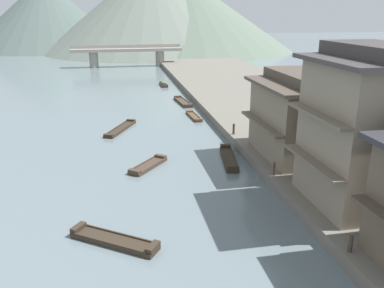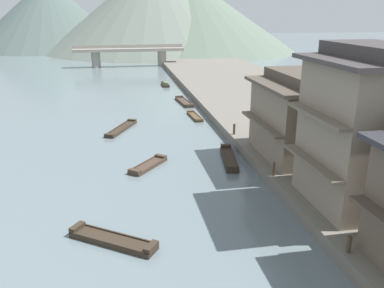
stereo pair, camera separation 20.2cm
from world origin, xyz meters
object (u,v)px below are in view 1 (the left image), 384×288
object	(u,v)px
boat_midriver_upstream	(183,102)
house_waterfront_tall	(302,116)
boat_moored_far	(114,240)
boat_upstream_distant	(229,159)
boat_moored_nearest	(121,129)
mooring_post_dock_far	(234,129)
boat_midriver_drifting	(148,165)
stone_bridge	(127,53)
boat_moored_third	(164,84)
mooring_post_dock_near	(351,244)
boat_moored_second	(194,117)
mooring_post_dock_mid	(274,168)
house_waterfront_second	(370,128)

from	to	relation	value
boat_midriver_upstream	house_waterfront_tall	world-z (taller)	house_waterfront_tall
boat_moored_far	boat_upstream_distant	xyz separation A→B (m)	(8.86, 10.00, 0.02)
boat_moored_nearest	house_waterfront_tall	xyz separation A→B (m)	(13.15, -11.83, 3.68)
boat_moored_nearest	mooring_post_dock_far	world-z (taller)	mooring_post_dock_far
boat_midriver_drifting	boat_upstream_distant	world-z (taller)	boat_upstream_distant
mooring_post_dock_far	stone_bridge	distance (m)	53.58
boat_moored_far	boat_upstream_distant	distance (m)	13.36
boat_moored_nearest	boat_moored_third	distance (m)	24.31
boat_moored_third	boat_upstream_distant	size ratio (longest dim) A/B	0.67
boat_midriver_upstream	mooring_post_dock_near	bearing A→B (deg)	-87.14
boat_midriver_drifting	boat_upstream_distant	xyz separation A→B (m)	(6.30, 0.11, 0.04)
boat_moored_second	mooring_post_dock_near	distance (m)	27.50
house_waterfront_tall	mooring_post_dock_mid	distance (m)	5.44
mooring_post_dock_near	mooring_post_dock_far	distance (m)	18.19
boat_moored_second	stone_bridge	bearing A→B (deg)	97.30
mooring_post_dock_near	house_waterfront_second	bearing A→B (deg)	53.11
boat_upstream_distant	stone_bridge	world-z (taller)	stone_bridge
boat_midriver_drifting	boat_midriver_upstream	distance (m)	21.68
house_waterfront_second	mooring_post_dock_mid	xyz separation A→B (m)	(-3.38, 4.38, -3.83)
boat_midriver_drifting	mooring_post_dock_mid	xyz separation A→B (m)	(7.92, -4.97, 1.15)
boat_moored_second	mooring_post_dock_far	bearing A→B (deg)	-79.40
boat_moored_far	stone_bridge	distance (m)	67.40
boat_moored_third	mooring_post_dock_near	xyz separation A→B (m)	(2.63, -47.38, 0.95)
boat_moored_nearest	boat_midriver_upstream	world-z (taller)	boat_midriver_upstream
boat_moored_nearest	mooring_post_dock_mid	distance (m)	18.14
boat_moored_second	mooring_post_dock_mid	xyz separation A→B (m)	(1.73, -18.53, 1.17)
boat_moored_second	boat_moored_far	distance (m)	25.03
boat_moored_second	stone_bridge	size ratio (longest dim) A/B	0.18
boat_moored_far	house_waterfront_tall	bearing A→B (deg)	31.01
house_waterfront_tall	boat_moored_second	bearing A→B (deg)	108.72
house_waterfront_tall	stone_bridge	world-z (taller)	house_waterfront_tall
boat_moored_far	mooring_post_dock_far	distance (m)	17.69
house_waterfront_second	mooring_post_dock_mid	world-z (taller)	house_waterfront_second
mooring_post_dock_near	boat_midriver_drifting	bearing A→B (deg)	119.73
boat_moored_nearest	stone_bridge	world-z (taller)	stone_bridge
boat_moored_second	stone_bridge	world-z (taller)	stone_bridge
boat_midriver_upstream	boat_upstream_distant	bearing A→B (deg)	-89.67
house_waterfront_tall	boat_midriver_upstream	bearing A→B (deg)	102.92
boat_moored_third	boat_moored_far	size ratio (longest dim) A/B	0.78
boat_moored_nearest	boat_midriver_upstream	distance (m)	13.22
mooring_post_dock_near	stone_bridge	distance (m)	71.64
boat_moored_second	mooring_post_dock_far	size ratio (longest dim) A/B	4.42
boat_moored_nearest	boat_moored_far	size ratio (longest dim) A/B	1.24
stone_bridge	boat_midriver_drifting	bearing A→B (deg)	-90.58
mooring_post_dock_far	boat_moored_nearest	bearing A→B (deg)	148.62
boat_moored_third	boat_upstream_distant	xyz separation A→B (m)	(1.02, -33.41, -0.08)
boat_upstream_distant	mooring_post_dock_mid	bearing A→B (deg)	-72.41
boat_midriver_drifting	boat_midriver_upstream	bearing A→B (deg)	73.42
house_waterfront_tall	stone_bridge	size ratio (longest dim) A/B	0.34
mooring_post_dock_far	boat_moored_far	bearing A→B (deg)	-126.37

